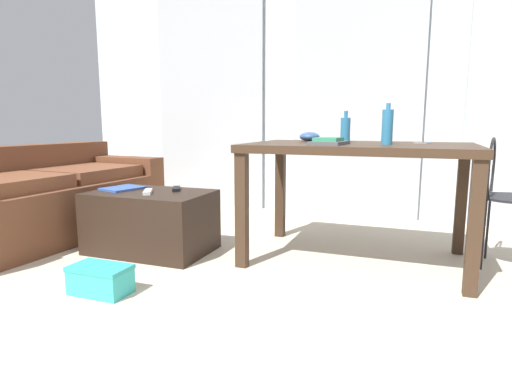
{
  "coord_description": "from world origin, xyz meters",
  "views": [
    {
      "loc": [
        0.58,
        -1.16,
        0.91
      ],
      "look_at": [
        -0.47,
        1.6,
        0.43
      ],
      "focal_mm": 29.87,
      "sensor_mm": 36.0,
      "label": 1
    }
  ],
  "objects_px": {
    "craft_table": "(359,158)",
    "bowl": "(310,137)",
    "tv_remote_primary": "(176,189)",
    "magazine": "(123,188)",
    "shoebox": "(101,279)",
    "couch": "(43,200)",
    "tv_remote_secondary": "(148,192)",
    "wire_chair": "(502,187)",
    "bottle_near": "(345,129)",
    "coffee_table": "(151,222)",
    "book_stack": "(329,141)",
    "bottle_far": "(387,127)",
    "scissors": "(425,143)"
  },
  "relations": [
    {
      "from": "bottle_far",
      "to": "scissors",
      "type": "xyz_separation_m",
      "value": [
        0.23,
        0.24,
        -0.11
      ]
    },
    {
      "from": "coffee_table",
      "to": "bottle_far",
      "type": "height_order",
      "value": "bottle_far"
    },
    {
      "from": "couch",
      "to": "scissors",
      "type": "xyz_separation_m",
      "value": [
        2.83,
        0.47,
        0.48
      ]
    },
    {
      "from": "craft_table",
      "to": "tv_remote_primary",
      "type": "bearing_deg",
      "value": -171.08
    },
    {
      "from": "bowl",
      "to": "tv_remote_secondary",
      "type": "relative_size",
      "value": 0.77
    },
    {
      "from": "craft_table",
      "to": "scissors",
      "type": "height_order",
      "value": "scissors"
    },
    {
      "from": "craft_table",
      "to": "tv_remote_primary",
      "type": "distance_m",
      "value": 1.29
    },
    {
      "from": "wire_chair",
      "to": "scissors",
      "type": "xyz_separation_m",
      "value": [
        -0.46,
        -0.02,
        0.27
      ]
    },
    {
      "from": "wire_chair",
      "to": "bottle_far",
      "type": "height_order",
      "value": "bottle_far"
    },
    {
      "from": "bowl",
      "to": "tv_remote_primary",
      "type": "bearing_deg",
      "value": -154.51
    },
    {
      "from": "magazine",
      "to": "shoebox",
      "type": "relative_size",
      "value": 0.85
    },
    {
      "from": "craft_table",
      "to": "bowl",
      "type": "bearing_deg",
      "value": 150.22
    },
    {
      "from": "craft_table",
      "to": "wire_chair",
      "type": "bearing_deg",
      "value": 12.56
    },
    {
      "from": "bottle_near",
      "to": "shoebox",
      "type": "xyz_separation_m",
      "value": [
        -1.07,
        -1.33,
        -0.79
      ]
    },
    {
      "from": "scissors",
      "to": "tv_remote_secondary",
      "type": "relative_size",
      "value": 0.61
    },
    {
      "from": "tv_remote_secondary",
      "to": "wire_chair",
      "type": "bearing_deg",
      "value": -14.7
    },
    {
      "from": "bowl",
      "to": "scissors",
      "type": "height_order",
      "value": "bowl"
    },
    {
      "from": "coffee_table",
      "to": "bottle_near",
      "type": "relative_size",
      "value": 3.87
    },
    {
      "from": "tv_remote_primary",
      "to": "tv_remote_secondary",
      "type": "height_order",
      "value": "same"
    },
    {
      "from": "bowl",
      "to": "book_stack",
      "type": "distance_m",
      "value": 0.47
    },
    {
      "from": "wire_chair",
      "to": "tv_remote_secondary",
      "type": "bearing_deg",
      "value": -165.53
    },
    {
      "from": "couch",
      "to": "coffee_table",
      "type": "relative_size",
      "value": 2.38
    },
    {
      "from": "wire_chair",
      "to": "tv_remote_secondary",
      "type": "height_order",
      "value": "wire_chair"
    },
    {
      "from": "bottle_near",
      "to": "shoebox",
      "type": "bearing_deg",
      "value": -128.8
    },
    {
      "from": "coffee_table",
      "to": "bowl",
      "type": "relative_size",
      "value": 5.72
    },
    {
      "from": "bottle_near",
      "to": "shoebox",
      "type": "height_order",
      "value": "bottle_near"
    },
    {
      "from": "bottle_far",
      "to": "scissors",
      "type": "height_order",
      "value": "bottle_far"
    },
    {
      "from": "wire_chair",
      "to": "bowl",
      "type": "height_order",
      "value": "bowl"
    },
    {
      "from": "bottle_far",
      "to": "shoebox",
      "type": "xyz_separation_m",
      "value": [
        -1.37,
        -1.01,
        -0.81
      ]
    },
    {
      "from": "tv_remote_primary",
      "to": "tv_remote_secondary",
      "type": "xyz_separation_m",
      "value": [
        -0.11,
        -0.19,
        -0.0
      ]
    },
    {
      "from": "wire_chair",
      "to": "bottle_near",
      "type": "bearing_deg",
      "value": 176.62
    },
    {
      "from": "coffee_table",
      "to": "wire_chair",
      "type": "xyz_separation_m",
      "value": [
        2.26,
        0.51,
        0.3
      ]
    },
    {
      "from": "magazine",
      "to": "shoebox",
      "type": "distance_m",
      "value": 0.97
    },
    {
      "from": "couch",
      "to": "craft_table",
      "type": "height_order",
      "value": "craft_table"
    },
    {
      "from": "bottle_far",
      "to": "couch",
      "type": "bearing_deg",
      "value": -175.11
    },
    {
      "from": "bottle_far",
      "to": "book_stack",
      "type": "distance_m",
      "value": 0.37
    },
    {
      "from": "tv_remote_primary",
      "to": "magazine",
      "type": "bearing_deg",
      "value": 165.67
    },
    {
      "from": "bowl",
      "to": "book_stack",
      "type": "height_order",
      "value": "bowl"
    },
    {
      "from": "coffee_table",
      "to": "shoebox",
      "type": "relative_size",
      "value": 2.58
    },
    {
      "from": "bottle_near",
      "to": "book_stack",
      "type": "bearing_deg",
      "value": -93.69
    },
    {
      "from": "coffee_table",
      "to": "book_stack",
      "type": "bearing_deg",
      "value": 5.96
    },
    {
      "from": "couch",
      "to": "bottle_far",
      "type": "xyz_separation_m",
      "value": [
        2.6,
        0.22,
        0.59
      ]
    },
    {
      "from": "bowl",
      "to": "tv_remote_secondary",
      "type": "xyz_separation_m",
      "value": [
        -0.98,
        -0.6,
        -0.37
      ]
    },
    {
      "from": "magazine",
      "to": "tv_remote_secondary",
      "type": "bearing_deg",
      "value": -2.06
    },
    {
      "from": "coffee_table",
      "to": "shoebox",
      "type": "bearing_deg",
      "value": -75.78
    },
    {
      "from": "couch",
      "to": "shoebox",
      "type": "height_order",
      "value": "couch"
    },
    {
      "from": "bowl",
      "to": "shoebox",
      "type": "relative_size",
      "value": 0.45
    },
    {
      "from": "coffee_table",
      "to": "magazine",
      "type": "distance_m",
      "value": 0.34
    },
    {
      "from": "couch",
      "to": "magazine",
      "type": "height_order",
      "value": "couch"
    },
    {
      "from": "tv_remote_primary",
      "to": "bottle_far",
      "type": "bearing_deg",
      "value": -23.74
    }
  ]
}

